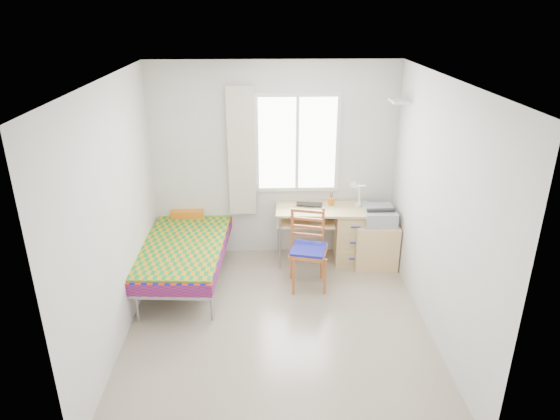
% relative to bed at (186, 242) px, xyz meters
% --- Properties ---
extents(floor, '(3.50, 3.50, 0.00)m').
position_rel_bed_xyz_m(floor, '(1.12, -1.13, -0.45)').
color(floor, '#BCAD93').
rests_on(floor, ground).
extents(ceiling, '(3.50, 3.50, 0.00)m').
position_rel_bed_xyz_m(ceiling, '(1.12, -1.13, 2.15)').
color(ceiling, white).
rests_on(ceiling, wall_back).
extents(wall_back, '(3.20, 0.00, 3.20)m').
position_rel_bed_xyz_m(wall_back, '(1.12, 0.62, 0.85)').
color(wall_back, silver).
rests_on(wall_back, ground).
extents(wall_left, '(0.00, 3.50, 3.50)m').
position_rel_bed_xyz_m(wall_left, '(-0.48, -1.13, 0.85)').
color(wall_left, silver).
rests_on(wall_left, ground).
extents(wall_right, '(0.00, 3.50, 3.50)m').
position_rel_bed_xyz_m(wall_right, '(2.72, -1.13, 0.85)').
color(wall_right, silver).
rests_on(wall_right, ground).
extents(window, '(1.10, 0.04, 1.30)m').
position_rel_bed_xyz_m(window, '(1.42, 0.60, 1.10)').
color(window, white).
rests_on(window, wall_back).
extents(curtain, '(0.35, 0.05, 1.70)m').
position_rel_bed_xyz_m(curtain, '(0.70, 0.55, 1.00)').
color(curtain, beige).
rests_on(curtain, wall_back).
extents(floating_shelf, '(0.20, 0.32, 0.03)m').
position_rel_bed_xyz_m(floating_shelf, '(2.61, 0.27, 1.70)').
color(floating_shelf, white).
rests_on(floating_shelf, wall_right).
extents(bed, '(1.12, 2.19, 0.92)m').
position_rel_bed_xyz_m(bed, '(0.00, 0.00, 0.00)').
color(bed, '#989AA0').
rests_on(bed, floor).
extents(desk, '(1.24, 0.62, 0.76)m').
position_rel_bed_xyz_m(desk, '(2.07, 0.32, -0.04)').
color(desk, tan).
rests_on(desk, floor).
extents(chair, '(0.51, 0.51, 0.97)m').
position_rel_bed_xyz_m(chair, '(1.52, -0.30, 0.09)').
color(chair, '#90581C').
rests_on(chair, floor).
extents(cabinet, '(0.58, 0.52, 0.60)m').
position_rel_bed_xyz_m(cabinet, '(2.44, 0.18, -0.15)').
color(cabinet, '#DBBA70').
rests_on(cabinet, floor).
extents(printer, '(0.41, 0.47, 0.20)m').
position_rel_bed_xyz_m(printer, '(2.46, 0.20, 0.25)').
color(printer, '#A1A2A9').
rests_on(printer, cabinet).
extents(laptop, '(0.37, 0.27, 0.03)m').
position_rel_bed_xyz_m(laptop, '(1.58, 0.37, 0.32)').
color(laptop, black).
rests_on(laptop, desk).
extents(pen_cup, '(0.08, 0.08, 0.10)m').
position_rel_bed_xyz_m(pen_cup, '(1.87, 0.44, 0.36)').
color(pen_cup, orange).
rests_on(pen_cup, desk).
extents(task_lamp, '(0.22, 0.32, 0.40)m').
position_rel_bed_xyz_m(task_lamp, '(2.17, 0.26, 0.56)').
color(task_lamp, white).
rests_on(task_lamp, desk).
extents(book, '(0.25, 0.29, 0.02)m').
position_rel_bed_xyz_m(book, '(1.59, 0.30, 0.14)').
color(book, gray).
rests_on(book, desk).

